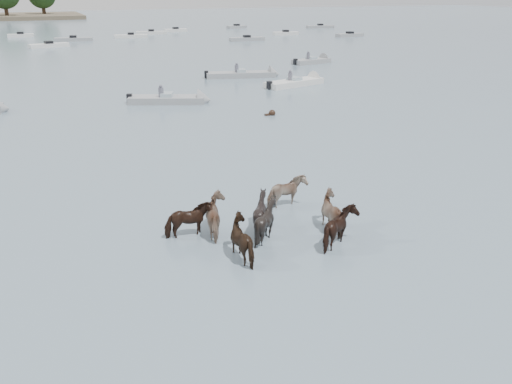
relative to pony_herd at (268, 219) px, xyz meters
name	(u,v)px	position (x,y,z in m)	size (l,w,h in m)	color
ground	(259,243)	(-0.53, -0.46, -0.55)	(400.00, 400.00, 0.00)	slate
pony_herd	(268,219)	(0.00, 0.00, 0.00)	(6.22, 4.68, 1.39)	black
swimming_pony	(271,113)	(7.36, 15.28, -0.45)	(0.72, 0.44, 0.44)	black
motorboat_b	(178,100)	(2.93, 21.28, -0.33)	(5.91, 3.70, 1.92)	gray
motorboat_c	(250,74)	(12.03, 29.77, -0.33)	(6.95, 3.19, 1.92)	gray
motorboat_d	(301,82)	(14.41, 24.30, -0.33)	(6.08, 3.04, 1.92)	silver
motorboat_e	(316,61)	(22.41, 35.60, -0.32)	(5.04, 2.39, 1.92)	gray
distant_flotilla	(63,38)	(-0.81, 75.00, -0.29)	(108.03, 28.17, 0.93)	silver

